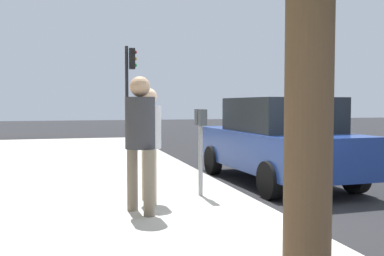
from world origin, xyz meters
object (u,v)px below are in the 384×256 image
(pedestrian_at_meter, at_px, (149,136))
(parked_sedan_near, at_px, (277,140))
(parking_meter, at_px, (201,133))
(pedestrian_bystander, at_px, (140,132))
(traffic_signal, at_px, (130,79))

(pedestrian_at_meter, relative_size, parked_sedan_near, 0.39)
(parking_meter, height_order, pedestrian_bystander, pedestrian_bystander)
(pedestrian_at_meter, xyz_separation_m, pedestrian_bystander, (-0.64, 0.23, 0.10))
(pedestrian_bystander, height_order, parked_sedan_near, pedestrian_bystander)
(parked_sedan_near, relative_size, traffic_signal, 1.24)
(parking_meter, relative_size, traffic_signal, 0.39)
(traffic_signal, bearing_deg, parked_sedan_near, -165.80)
(parked_sedan_near, bearing_deg, pedestrian_bystander, 126.60)
(parking_meter, relative_size, pedestrian_bystander, 0.76)
(parking_meter, height_order, parked_sedan_near, parked_sedan_near)
(parked_sedan_near, height_order, traffic_signal, traffic_signal)
(pedestrian_bystander, bearing_deg, parked_sedan_near, 11.76)
(parked_sedan_near, bearing_deg, parking_meter, 125.14)
(pedestrian_at_meter, xyz_separation_m, traffic_signal, (9.73, -0.98, 1.41))
(pedestrian_bystander, distance_m, parked_sedan_near, 4.03)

